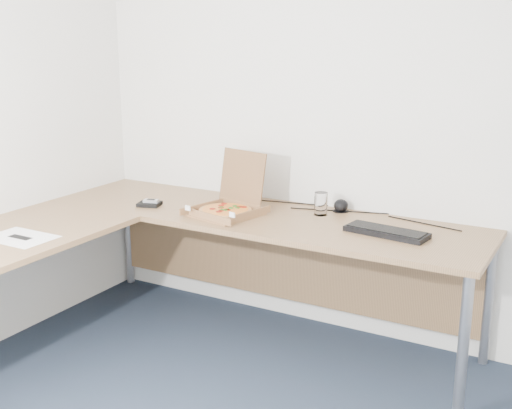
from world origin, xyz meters
The scene contains 10 objects.
room_shell centered at (0.00, 0.00, 1.25)m, with size 3.50×3.50×2.50m, color silver, non-canonical shape.
desk centered at (-0.82, 0.97, 0.70)m, with size 2.50×2.20×0.73m.
pizza_box centered at (-0.65, 1.32, 0.77)m, with size 0.32×0.38×0.33m.
drinking_glass centered at (-0.20, 1.56, 0.79)m, with size 0.07×0.07×0.13m, color white.
keyboard centered at (0.24, 1.38, 0.74)m, with size 0.41×0.15×0.03m, color black.
wallet centered at (-1.14, 1.25, 0.74)m, with size 0.13×0.10×0.02m, color black.
phone centered at (-1.14, 1.26, 0.76)m, with size 0.09×0.05×0.02m, color #B2B5BA.
paper_sheet centered at (-1.31, 0.46, 0.73)m, with size 0.33×0.23×0.00m, color white.
dome_speaker centered at (-0.13, 1.68, 0.77)m, with size 0.09×0.09×0.08m, color black.
cable_bundle centered at (-0.12, 1.68, 0.73)m, with size 0.63×0.04×0.01m, color black, non-canonical shape.
Camera 1 is at (1.18, -1.63, 1.69)m, focal length 45.68 mm.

